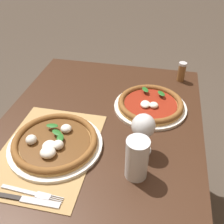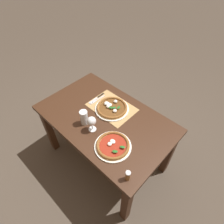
# 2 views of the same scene
# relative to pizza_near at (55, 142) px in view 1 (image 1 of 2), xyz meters

# --- Properties ---
(dining_table) EXTENTS (1.29, 0.80, 0.74)m
(dining_table) POSITION_rel_pizza_near_xyz_m (-0.03, 0.12, -0.13)
(dining_table) COLOR #382114
(dining_table) RESTS_ON ground
(paper_placemat) EXTENTS (0.45, 0.32, 0.00)m
(paper_placemat) POSITION_rel_pizza_near_xyz_m (0.02, -0.02, -0.02)
(paper_placemat) COLOR #A88451
(paper_placemat) RESTS_ON dining_table
(pizza_near) EXTENTS (0.33, 0.33, 0.05)m
(pizza_near) POSITION_rel_pizza_near_xyz_m (0.00, 0.00, 0.00)
(pizza_near) COLOR silver
(pizza_near) RESTS_ON paper_placemat
(pizza_far) EXTENTS (0.31, 0.31, 0.04)m
(pizza_far) POSITION_rel_pizza_near_xyz_m (-0.30, 0.31, -0.00)
(pizza_far) COLOR silver
(pizza_far) RESTS_ON dining_table
(wine_glass) EXTENTS (0.08, 0.08, 0.16)m
(wine_glass) POSITION_rel_pizza_near_xyz_m (-0.05, 0.30, 0.08)
(wine_glass) COLOR silver
(wine_glass) RESTS_ON dining_table
(pint_glass) EXTENTS (0.07, 0.07, 0.15)m
(pint_glass) POSITION_rel_pizza_near_xyz_m (0.06, 0.30, 0.05)
(pint_glass) COLOR silver
(pint_glass) RESTS_ON dining_table
(fork) EXTENTS (0.03, 0.20, 0.00)m
(fork) POSITION_rel_pizza_near_xyz_m (0.20, 0.01, -0.02)
(fork) COLOR #B7B7BC
(fork) RESTS_ON paper_placemat
(knife) EXTENTS (0.02, 0.22, 0.01)m
(knife) POSITION_rel_pizza_near_xyz_m (0.23, -0.00, -0.02)
(knife) COLOR black
(knife) RESTS_ON paper_placemat
(pepper_shaker) EXTENTS (0.04, 0.04, 0.10)m
(pepper_shaker) POSITION_rel_pizza_near_xyz_m (-0.57, 0.43, 0.03)
(pepper_shaker) COLOR brown
(pepper_shaker) RESTS_ON dining_table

